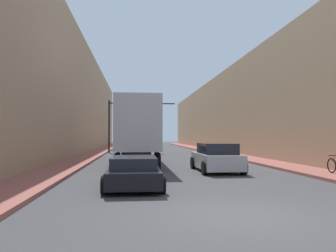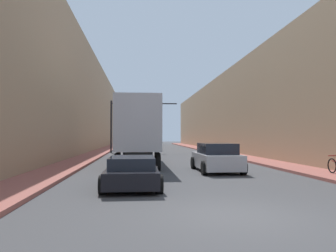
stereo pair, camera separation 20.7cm
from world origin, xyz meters
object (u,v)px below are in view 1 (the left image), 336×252
semi_truck (137,130)px  sedan_car (134,172)px  suv_car (216,158)px  traffic_signal_gantry (126,116)px

semi_truck → sedan_car: semi_truck is taller
suv_car → sedan_car: bearing=-131.9°
traffic_signal_gantry → semi_truck: bearing=-85.5°
semi_truck → suv_car: bearing=-54.7°
semi_truck → traffic_signal_gantry: (-1.12, 14.36, 1.85)m
sedan_car → suv_car: bearing=48.1°
traffic_signal_gantry → suv_car: bearing=-75.2°
semi_truck → sedan_car: bearing=-91.1°
sedan_car → suv_car: 6.72m
suv_car → traffic_signal_gantry: (-5.40, 20.41, 3.48)m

